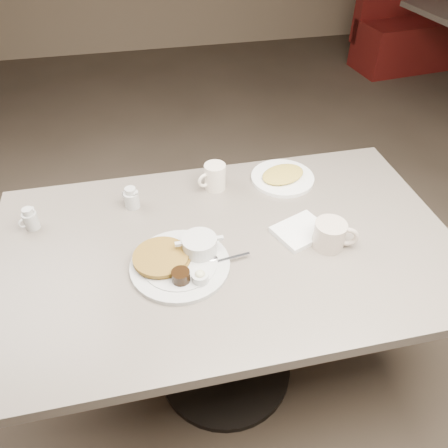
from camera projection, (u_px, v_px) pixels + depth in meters
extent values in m
cube|color=#4C3F33|center=(225.00, 369.00, 1.92)|extent=(7.00, 8.00, 0.02)
cube|color=slate|center=(225.00, 249.00, 1.43)|extent=(1.50, 0.90, 0.04)
cylinder|color=black|center=(225.00, 315.00, 1.66)|extent=(0.14, 0.14, 0.69)
cylinder|color=black|center=(225.00, 366.00, 1.90)|extent=(0.56, 0.56, 0.03)
cylinder|color=#B8B9B5|center=(180.00, 265.00, 1.34)|extent=(0.31, 0.31, 0.01)
cylinder|color=#B8B9B5|center=(180.00, 263.00, 1.33)|extent=(0.23, 0.23, 0.00)
cylinder|color=brown|center=(163.00, 258.00, 1.34)|extent=(0.18, 0.18, 0.01)
cylinder|color=brown|center=(161.00, 257.00, 1.33)|extent=(0.17, 0.17, 0.01)
cylinder|color=#B8B9B5|center=(200.00, 245.00, 1.35)|extent=(0.11, 0.11, 0.05)
cube|color=#B8B9B5|center=(179.00, 244.00, 1.33)|extent=(0.02, 0.01, 0.01)
cube|color=#B8B9B5|center=(220.00, 238.00, 1.35)|extent=(0.02, 0.01, 0.01)
ellipsoid|color=beige|center=(195.00, 242.00, 1.35)|extent=(0.05, 0.05, 0.03)
ellipsoid|color=beige|center=(205.00, 243.00, 1.34)|extent=(0.04, 0.04, 0.02)
cylinder|color=black|center=(181.00, 276.00, 1.27)|extent=(0.06, 0.06, 0.04)
cylinder|color=#B8B9B5|center=(200.00, 277.00, 1.27)|extent=(0.05, 0.05, 0.03)
ellipsoid|color=#C1BD92|center=(200.00, 274.00, 1.26)|extent=(0.03, 0.03, 0.02)
cube|color=#AFAFB2|center=(231.00, 258.00, 1.35)|extent=(0.12, 0.03, 0.00)
ellipsoid|color=#AFAFB2|center=(212.00, 258.00, 1.34)|extent=(0.04, 0.03, 0.01)
cylinder|color=beige|center=(329.00, 235.00, 1.38)|extent=(0.13, 0.13, 0.09)
cylinder|color=black|center=(331.00, 225.00, 1.36)|extent=(0.11, 0.11, 0.01)
torus|color=beige|center=(347.00, 237.00, 1.38)|extent=(0.07, 0.04, 0.07)
cube|color=white|center=(301.00, 231.00, 1.45)|extent=(0.20, 0.19, 0.02)
cylinder|color=white|center=(215.00, 177.00, 1.62)|extent=(0.10, 0.10, 0.10)
torus|color=white|center=(205.00, 180.00, 1.60)|extent=(0.06, 0.03, 0.06)
cylinder|color=#B8B9B4|center=(31.00, 221.00, 1.46)|extent=(0.06, 0.06, 0.06)
cylinder|color=#B8B9B4|center=(28.00, 211.00, 1.43)|extent=(0.04, 0.04, 0.02)
cone|color=#B8B9B4|center=(33.00, 210.00, 1.45)|extent=(0.02, 0.02, 0.02)
torus|color=#B8B9B4|center=(23.00, 223.00, 1.44)|extent=(0.03, 0.02, 0.03)
cylinder|color=beige|center=(132.00, 200.00, 1.54)|extent=(0.07, 0.07, 0.06)
cylinder|color=beige|center=(130.00, 191.00, 1.52)|extent=(0.05, 0.05, 0.02)
cone|color=beige|center=(135.00, 194.00, 1.51)|extent=(0.03, 0.03, 0.02)
torus|color=beige|center=(126.00, 196.00, 1.55)|extent=(0.03, 0.03, 0.04)
cylinder|color=white|center=(282.00, 178.00, 1.68)|extent=(0.31, 0.31, 0.01)
ellipsoid|color=gold|center=(283.00, 174.00, 1.67)|extent=(0.21, 0.18, 0.02)
cube|color=#5F1412|center=(419.00, 43.00, 4.36)|extent=(1.31, 0.60, 0.45)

